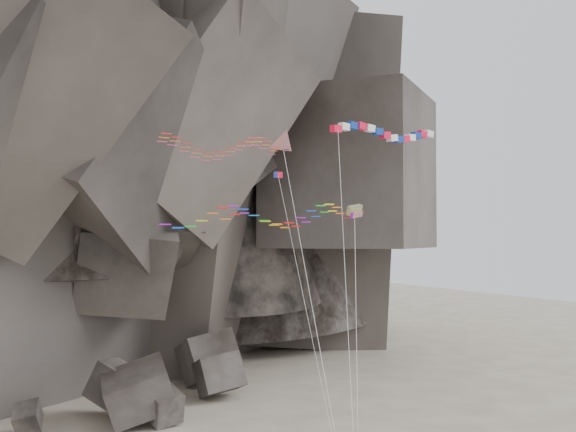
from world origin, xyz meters
TOP-DOWN VIEW (x-y plane):
  - boulder_field at (-4.69, 34.41)m, footprint 61.95×16.37m
  - delta_kite at (-2.95, 5.39)m, footprint 11.04×13.34m
  - banner_kite at (11.64, 4.49)m, footprint 19.02×11.96m
  - parafoil_kite at (-3.32, 0.32)m, footprint 14.78×7.52m
  - pennant_kite at (-0.27, 1.16)m, footprint 2.04×9.85m

SIDE VIEW (x-z plane):
  - boulder_field at x=-4.69m, z-range -1.64..5.84m
  - pennant_kite at x=-0.27m, z-range 8.41..30.39m
  - parafoil_kite at x=-3.32m, z-range 10.92..30.78m
  - delta_kite at x=-2.95m, z-range 12.81..38.16m
  - banner_kite at x=11.64m, z-range 14.06..40.16m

